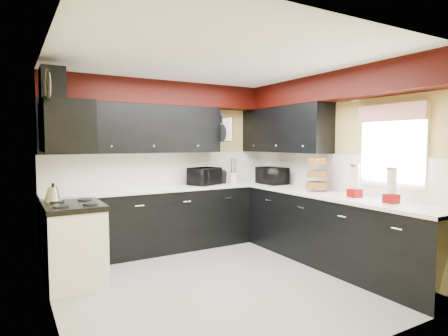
% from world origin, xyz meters
% --- Properties ---
extents(ground, '(3.60, 3.60, 0.00)m').
position_xyz_m(ground, '(0.00, 0.00, 0.00)').
color(ground, gray).
rests_on(ground, ground).
extents(wall_back, '(3.60, 0.06, 2.50)m').
position_xyz_m(wall_back, '(0.00, 1.80, 1.25)').
color(wall_back, '#E0C666').
rests_on(wall_back, ground).
extents(wall_right, '(0.06, 3.60, 2.50)m').
position_xyz_m(wall_right, '(1.80, 0.00, 1.25)').
color(wall_right, '#E0C666').
rests_on(wall_right, ground).
extents(wall_left, '(0.06, 3.60, 2.50)m').
position_xyz_m(wall_left, '(-1.80, 0.00, 1.25)').
color(wall_left, '#E0C666').
rests_on(wall_left, ground).
extents(ceiling, '(3.60, 3.60, 0.06)m').
position_xyz_m(ceiling, '(0.00, 0.00, 2.50)').
color(ceiling, white).
rests_on(ceiling, wall_back).
extents(cab_back, '(3.60, 0.60, 0.90)m').
position_xyz_m(cab_back, '(0.00, 1.50, 0.45)').
color(cab_back, black).
rests_on(cab_back, ground).
extents(cab_right, '(0.60, 3.00, 0.90)m').
position_xyz_m(cab_right, '(1.50, -0.30, 0.45)').
color(cab_right, black).
rests_on(cab_right, ground).
extents(counter_back, '(3.62, 0.64, 0.04)m').
position_xyz_m(counter_back, '(0.00, 1.50, 0.92)').
color(counter_back, white).
rests_on(counter_back, cab_back).
extents(counter_right, '(0.64, 3.02, 0.04)m').
position_xyz_m(counter_right, '(1.50, -0.30, 0.92)').
color(counter_right, white).
rests_on(counter_right, cab_right).
extents(splash_back, '(3.60, 0.02, 0.50)m').
position_xyz_m(splash_back, '(0.00, 1.79, 1.19)').
color(splash_back, white).
rests_on(splash_back, counter_back).
extents(splash_right, '(0.02, 3.60, 0.50)m').
position_xyz_m(splash_right, '(1.79, 0.00, 1.19)').
color(splash_right, white).
rests_on(splash_right, counter_right).
extents(upper_back, '(2.60, 0.35, 0.70)m').
position_xyz_m(upper_back, '(-0.50, 1.62, 1.80)').
color(upper_back, black).
rests_on(upper_back, wall_back).
extents(upper_right, '(0.35, 1.80, 0.70)m').
position_xyz_m(upper_right, '(1.62, 0.90, 1.80)').
color(upper_right, black).
rests_on(upper_right, wall_right).
extents(soffit_back, '(3.60, 0.36, 0.35)m').
position_xyz_m(soffit_back, '(0.00, 1.62, 2.33)').
color(soffit_back, black).
rests_on(soffit_back, wall_back).
extents(soffit_right, '(0.36, 3.24, 0.35)m').
position_xyz_m(soffit_right, '(1.62, -0.18, 2.33)').
color(soffit_right, black).
rests_on(soffit_right, wall_right).
extents(stove, '(0.60, 0.75, 0.86)m').
position_xyz_m(stove, '(-1.50, 0.75, 0.43)').
color(stove, white).
rests_on(stove, ground).
extents(cooktop, '(0.62, 0.77, 0.06)m').
position_xyz_m(cooktop, '(-1.50, 0.75, 0.89)').
color(cooktop, black).
rests_on(cooktop, stove).
extents(hood, '(0.50, 0.78, 0.55)m').
position_xyz_m(hood, '(-1.55, 0.75, 1.78)').
color(hood, black).
rests_on(hood, wall_left).
extents(hood_duct, '(0.24, 0.40, 0.40)m').
position_xyz_m(hood_duct, '(-1.68, 0.75, 2.20)').
color(hood_duct, black).
rests_on(hood_duct, wall_left).
extents(window, '(0.03, 0.86, 0.96)m').
position_xyz_m(window, '(1.79, -0.90, 1.55)').
color(window, white).
rests_on(window, wall_right).
extents(valance, '(0.04, 0.88, 0.20)m').
position_xyz_m(valance, '(1.73, -0.90, 1.95)').
color(valance, red).
rests_on(valance, wall_right).
extents(pan_top, '(0.03, 0.22, 0.40)m').
position_xyz_m(pan_top, '(0.82, 1.55, 2.00)').
color(pan_top, black).
rests_on(pan_top, upper_back).
extents(pan_mid, '(0.03, 0.28, 0.46)m').
position_xyz_m(pan_mid, '(0.82, 1.42, 1.75)').
color(pan_mid, black).
rests_on(pan_mid, upper_back).
extents(pan_low, '(0.03, 0.24, 0.42)m').
position_xyz_m(pan_low, '(0.82, 1.68, 1.72)').
color(pan_low, black).
rests_on(pan_low, upper_back).
extents(cut_board, '(0.03, 0.26, 0.35)m').
position_xyz_m(cut_board, '(0.83, 1.30, 1.80)').
color(cut_board, white).
rests_on(cut_board, upper_back).
extents(baskets, '(0.27, 0.27, 0.50)m').
position_xyz_m(baskets, '(1.52, 0.05, 1.18)').
color(baskets, brown).
rests_on(baskets, upper_right).
extents(clock, '(0.03, 0.30, 0.30)m').
position_xyz_m(clock, '(-1.77, 0.25, 2.15)').
color(clock, black).
rests_on(clock, wall_left).
extents(deco_plate, '(0.03, 0.24, 0.24)m').
position_xyz_m(deco_plate, '(1.77, -0.35, 2.25)').
color(deco_plate, white).
rests_on(deco_plate, wall_right).
extents(toaster_oven, '(0.58, 0.53, 0.27)m').
position_xyz_m(toaster_oven, '(0.55, 1.49, 1.08)').
color(toaster_oven, black).
rests_on(toaster_oven, counter_back).
extents(microwave, '(0.33, 0.49, 0.27)m').
position_xyz_m(microwave, '(1.52, 1.04, 1.07)').
color(microwave, black).
rests_on(microwave, counter_right).
extents(utensil_crock, '(0.20, 0.20, 0.16)m').
position_xyz_m(utensil_crock, '(1.09, 1.52, 1.02)').
color(utensil_crock, silver).
rests_on(utensil_crock, counter_back).
extents(knife_block, '(0.12, 0.15, 0.21)m').
position_xyz_m(knife_block, '(0.88, 1.51, 1.04)').
color(knife_block, black).
rests_on(knife_block, counter_back).
extents(kettle, '(0.22, 0.22, 0.17)m').
position_xyz_m(kettle, '(-1.68, 0.99, 1.01)').
color(kettle, '#BCBCC0').
rests_on(kettle, cooktop).
extents(dispenser_a, '(0.15, 0.15, 0.37)m').
position_xyz_m(dispenser_a, '(1.51, -0.60, 1.13)').
color(dispenser_a, '#570200').
rests_on(dispenser_a, counter_right).
extents(dispenser_b, '(0.14, 0.14, 0.36)m').
position_xyz_m(dispenser_b, '(1.51, -1.10, 1.12)').
color(dispenser_b, maroon).
rests_on(dispenser_b, counter_right).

